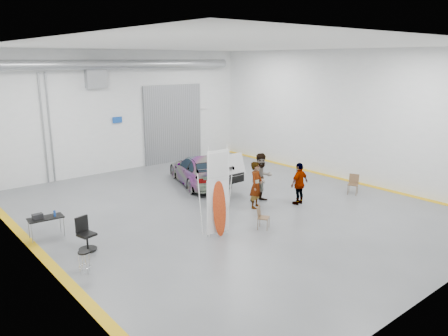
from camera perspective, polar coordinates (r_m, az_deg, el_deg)
ground at (r=16.80m, az=0.43°, el=-5.22°), size 16.00×16.00×0.00m
room_shell at (r=17.82m, az=-3.61°, el=9.30°), size 14.02×16.18×6.01m
sedan_car at (r=19.77m, az=-3.24°, el=-0.28°), size 3.17×4.89×1.32m
person_a at (r=16.62m, az=4.22°, el=-2.21°), size 0.77×0.66×1.80m
person_b at (r=17.34m, az=4.94°, el=-1.25°), size 1.05×0.86×1.97m
person_c at (r=17.23m, az=9.82°, el=-2.02°), size 1.00×0.47×1.67m
surfboard_display at (r=13.88m, az=-0.62°, el=-4.16°), size 0.84×0.27×2.98m
folding_chair_near at (r=14.78m, az=5.15°, el=-7.03°), size 0.50×0.55×0.78m
folding_chair_far at (r=19.15m, az=16.44°, el=-2.55°), size 0.52×0.64×0.84m
shop_stool at (r=12.38m, az=-17.76°, el=-11.66°), size 0.32×0.32×0.63m
work_table at (r=15.00m, az=-22.51°, el=-6.04°), size 1.10×0.61×0.87m
office_chair at (r=13.74m, az=-17.58°, el=-8.44°), size 0.54×0.56×1.01m
trunk_lid at (r=18.07m, az=0.54°, el=0.58°), size 1.53×0.93×0.04m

